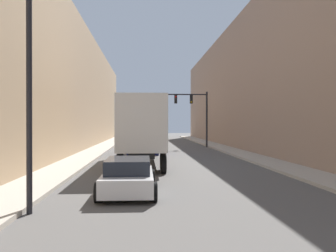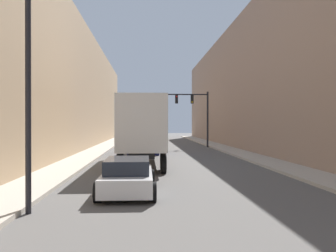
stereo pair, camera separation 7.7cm
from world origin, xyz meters
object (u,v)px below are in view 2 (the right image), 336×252
sedan_car (128,176)px  traffic_signal_gantry (190,107)px  semi_truck (143,128)px  street_lamp (28,38)px

sedan_car → traffic_signal_gantry: (5.33, 26.09, 3.66)m
semi_truck → street_lamp: street_lamp is taller
semi_truck → sedan_car: 11.31m
street_lamp → semi_truck: bearing=77.9°
semi_truck → traffic_signal_gantry: (4.90, 14.90, 2.03)m
traffic_signal_gantry → sedan_car: bearing=-101.5°
traffic_signal_gantry → semi_truck: bearing=-108.2°
semi_truck → street_lamp: (-3.03, -14.15, 2.61)m
traffic_signal_gantry → street_lamp: 30.12m
sedan_car → street_lamp: street_lamp is taller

